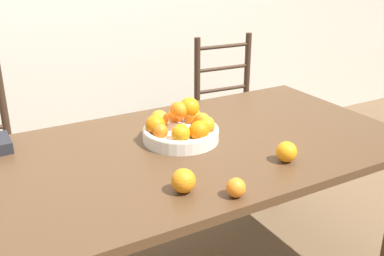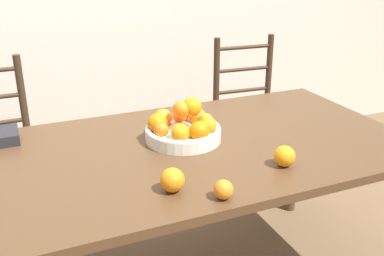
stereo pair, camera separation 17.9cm
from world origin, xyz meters
name	(u,v)px [view 1 (the left image)]	position (x,y,z in m)	size (l,w,h in m)	color
dining_table	(188,165)	(0.00, 0.00, 0.66)	(1.86, 0.99, 0.74)	#4C331E
fruit_bowl	(181,128)	(0.01, 0.07, 0.80)	(0.32, 0.32, 0.19)	silver
orange_loose_0	(183,181)	(-0.19, -0.32, 0.79)	(0.08, 0.08, 0.08)	orange
orange_loose_1	(287,152)	(0.26, -0.31, 0.78)	(0.08, 0.08, 0.08)	orange
orange_loose_2	(236,188)	(-0.06, -0.43, 0.78)	(0.07, 0.07, 0.07)	orange
chair_right	(232,116)	(0.78, 0.82, 0.47)	(0.45, 0.43, 0.98)	#382619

